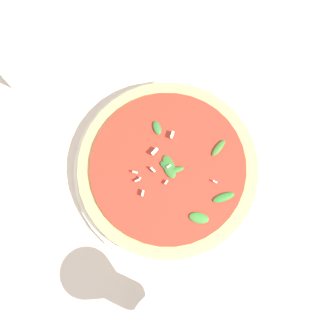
# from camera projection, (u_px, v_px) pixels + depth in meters

# --- Properties ---
(ground_plane) EXTENTS (6.00, 6.00, 0.00)m
(ground_plane) POSITION_uv_depth(u_px,v_px,m) (173.00, 151.00, 0.84)
(ground_plane) COLOR beige
(pizza_arugula_main) EXTENTS (0.33, 0.33, 0.05)m
(pizza_arugula_main) POSITION_uv_depth(u_px,v_px,m) (168.00, 169.00, 0.81)
(pizza_arugula_main) COLOR silver
(pizza_arugula_main) RESTS_ON ground_plane
(wine_glass) EXTENTS (0.09, 0.09, 0.16)m
(wine_glass) POSITION_uv_depth(u_px,v_px,m) (165.00, 320.00, 0.68)
(wine_glass) COLOR white
(wine_glass) RESTS_ON ground_plane
(shaker_pepper) EXTENTS (0.03, 0.03, 0.07)m
(shaker_pepper) POSITION_uv_depth(u_px,v_px,m) (12.00, 75.00, 0.83)
(shaker_pepper) COLOR silver
(shaker_pepper) RESTS_ON ground_plane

